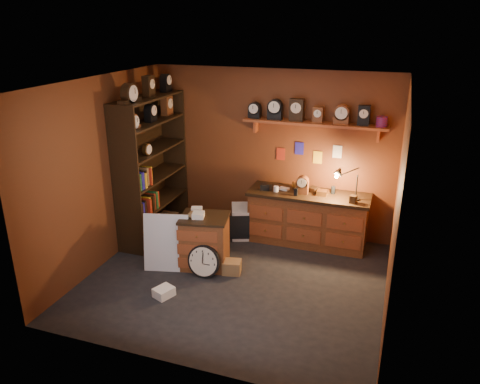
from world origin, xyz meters
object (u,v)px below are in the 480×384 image
at_px(big_round_clock, 204,261).
at_px(shelving_unit, 150,162).
at_px(workbench, 308,215).
at_px(low_cabinet, 205,239).

bearing_deg(big_round_clock, shelving_unit, 142.67).
bearing_deg(shelving_unit, workbench, 11.17).
distance_m(shelving_unit, workbench, 2.67).
height_order(workbench, big_round_clock, workbench).
bearing_deg(big_round_clock, low_cabinet, 109.91).
bearing_deg(low_cabinet, workbench, 33.18).
bearing_deg(workbench, low_cabinet, -135.85).
height_order(shelving_unit, low_cabinet, shelving_unit).
bearing_deg(workbench, big_round_clock, -127.29).
xyz_separation_m(shelving_unit, workbench, (2.50, 0.49, -0.78)).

